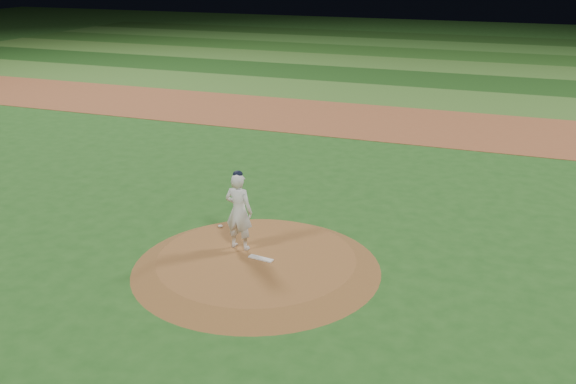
{
  "coord_description": "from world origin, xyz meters",
  "views": [
    {
      "loc": [
        5.11,
        -11.72,
        6.51
      ],
      "look_at": [
        0.0,
        2.0,
        1.1
      ],
      "focal_mm": 40.0,
      "sensor_mm": 36.0,
      "label": 1
    }
  ],
  "objects": [
    {
      "name": "pitcher_on_mound",
      "position": [
        -0.55,
        0.33,
        1.16
      ],
      "size": [
        0.69,
        0.48,
        1.85
      ],
      "color": "white",
      "rests_on": "pitchers_mound"
    },
    {
      "name": "outfield_stripe_1",
      "position": [
        0.0,
        24.5,
        0.01
      ],
      "size": [
        70.0,
        5.0,
        0.02
      ],
      "primitive_type": "cube",
      "color": "#194014",
      "rests_on": "ground"
    },
    {
      "name": "pitchers_mound",
      "position": [
        0.0,
        0.0,
        0.12
      ],
      "size": [
        5.5,
        5.5,
        0.25
      ],
      "primitive_type": "cone",
      "color": "brown",
      "rests_on": "ground"
    },
    {
      "name": "outfield_stripe_0",
      "position": [
        0.0,
        19.5,
        0.01
      ],
      "size": [
        70.0,
        5.0,
        0.02
      ],
      "primitive_type": "cube",
      "color": "#3B6926",
      "rests_on": "ground"
    },
    {
      "name": "outfield_stripe_3",
      "position": [
        0.0,
        34.5,
        0.01
      ],
      "size": [
        70.0,
        5.0,
        0.02
      ],
      "primitive_type": "cube",
      "color": "#214D18",
      "rests_on": "ground"
    },
    {
      "name": "infield_dirt_band",
      "position": [
        0.0,
        14.0,
        0.01
      ],
      "size": [
        70.0,
        6.0,
        0.02
      ],
      "primitive_type": "cube",
      "color": "brown",
      "rests_on": "ground"
    },
    {
      "name": "ground",
      "position": [
        0.0,
        0.0,
        0.0
      ],
      "size": [
        120.0,
        120.0,
        0.0
      ],
      "primitive_type": "plane",
      "color": "#21521A",
      "rests_on": "ground"
    },
    {
      "name": "rosin_bag",
      "position": [
        -1.49,
        1.24,
        0.28
      ],
      "size": [
        0.11,
        0.11,
        0.06
      ],
      "primitive_type": "ellipsoid",
      "color": "silver",
      "rests_on": "pitchers_mound"
    },
    {
      "name": "pitching_rubber",
      "position": [
        0.12,
        -0.04,
        0.26
      ],
      "size": [
        0.59,
        0.22,
        0.03
      ],
      "primitive_type": "cube",
      "rotation": [
        0.0,
        0.0,
        -0.14
      ],
      "color": "white",
      "rests_on": "pitchers_mound"
    },
    {
      "name": "outfield_stripe_5",
      "position": [
        0.0,
        44.5,
        0.01
      ],
      "size": [
        70.0,
        5.0,
        0.02
      ],
      "primitive_type": "cube",
      "color": "#1C4315",
      "rests_on": "ground"
    },
    {
      "name": "outfield_stripe_4",
      "position": [
        0.0,
        39.5,
        0.01
      ],
      "size": [
        70.0,
        5.0,
        0.02
      ],
      "primitive_type": "cube",
      "color": "#336725",
      "rests_on": "ground"
    },
    {
      "name": "outfield_stripe_2",
      "position": [
        0.0,
        29.5,
        0.01
      ],
      "size": [
        70.0,
        5.0,
        0.02
      ],
      "primitive_type": "cube",
      "color": "#3B6B26",
      "rests_on": "ground"
    }
  ]
}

